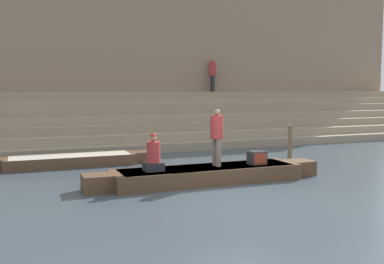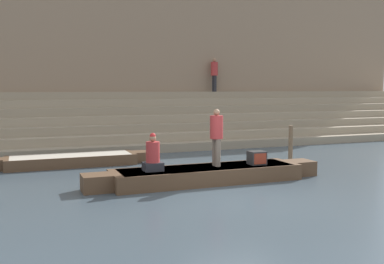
# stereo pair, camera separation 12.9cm
# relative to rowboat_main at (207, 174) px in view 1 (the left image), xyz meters

# --- Properties ---
(ground_plane) EXTENTS (120.00, 120.00, 0.00)m
(ground_plane) POSITION_rel_rowboat_main_xyz_m (0.06, -1.72, -0.24)
(ground_plane) COLOR #3D4C56
(ghat_steps) EXTENTS (36.00, 4.95, 2.52)m
(ghat_steps) POSITION_rel_rowboat_main_xyz_m (0.06, 9.27, 0.66)
(ghat_steps) COLOR gray
(ghat_steps) RESTS_ON ground
(back_wall) EXTENTS (34.20, 1.28, 9.18)m
(back_wall) POSITION_rel_rowboat_main_xyz_m (0.06, 11.63, 4.32)
(back_wall) COLOR #937A60
(back_wall) RESTS_ON ground
(rowboat_main) EXTENTS (7.09, 1.48, 0.45)m
(rowboat_main) POSITION_rel_rowboat_main_xyz_m (0.00, 0.00, 0.00)
(rowboat_main) COLOR brown
(rowboat_main) RESTS_ON ground
(person_standing) EXTENTS (0.38, 0.38, 1.66)m
(person_standing) POSITION_rel_rowboat_main_xyz_m (0.31, 0.04, 1.16)
(person_standing) COLOR #756656
(person_standing) RESTS_ON rowboat_main
(person_rowing) EXTENTS (0.53, 0.41, 1.04)m
(person_rowing) POSITION_rel_rowboat_main_xyz_m (-1.62, -0.03, 0.62)
(person_rowing) COLOR #28282D
(person_rowing) RESTS_ON rowboat_main
(tv_set) EXTENTS (0.48, 0.42, 0.40)m
(tv_set) POSITION_rel_rowboat_main_xyz_m (1.54, -0.15, 0.41)
(tv_set) COLOR #2D2D2D
(tv_set) RESTS_ON rowboat_main
(moored_boat_shore) EXTENTS (5.65, 1.31, 0.38)m
(moored_boat_shore) POSITION_rel_rowboat_main_xyz_m (-3.33, 4.31, -0.04)
(moored_boat_shore) COLOR brown
(moored_boat_shore) RESTS_ON ground
(mooring_post) EXTENTS (0.16, 0.16, 1.40)m
(mooring_post) POSITION_rel_rowboat_main_xyz_m (3.93, 1.68, 0.46)
(mooring_post) COLOR brown
(mooring_post) RESTS_ON ground
(person_on_steps) EXTENTS (0.38, 0.38, 1.80)m
(person_on_steps) POSITION_rel_rowboat_main_xyz_m (4.99, 10.68, 3.32)
(person_on_steps) COLOR #28282D
(person_on_steps) RESTS_ON ghat_steps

